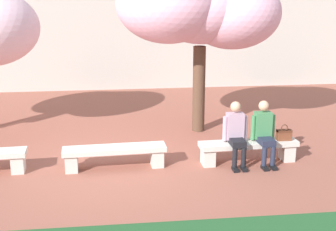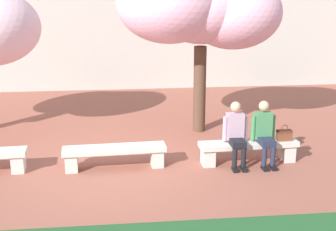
# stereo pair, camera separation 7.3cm
# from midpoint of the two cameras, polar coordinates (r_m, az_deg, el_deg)

# --- Properties ---
(ground_plane) EXTENTS (100.00, 100.00, 0.00)m
(ground_plane) POSITION_cam_midpoint_polar(r_m,az_deg,el_deg) (9.46, -6.68, -6.38)
(ground_plane) COLOR #8E5142
(stone_bench_near_west) EXTENTS (2.05, 0.52, 0.45)m
(stone_bench_near_west) POSITION_cam_midpoint_polar(r_m,az_deg,el_deg) (9.35, -6.74, -4.62)
(stone_bench_near_west) COLOR beige
(stone_bench_near_west) RESTS_ON ground
(stone_bench_center) EXTENTS (2.05, 0.52, 0.45)m
(stone_bench_center) POSITION_cam_midpoint_polar(r_m,az_deg,el_deg) (9.72, 9.55, -3.93)
(stone_bench_center) COLOR beige
(stone_bench_center) RESTS_ON ground
(person_seated_left) EXTENTS (0.51, 0.68, 1.29)m
(person_seated_left) POSITION_cam_midpoint_polar(r_m,az_deg,el_deg) (9.47, 8.07, -1.91)
(person_seated_left) COLOR black
(person_seated_left) RESTS_ON ground
(person_seated_right) EXTENTS (0.51, 0.70, 1.29)m
(person_seated_right) POSITION_cam_midpoint_polar(r_m,az_deg,el_deg) (9.63, 11.43, -1.77)
(person_seated_right) COLOR black
(person_seated_right) RESTS_ON ground
(handbag) EXTENTS (0.30, 0.15, 0.34)m
(handbag) POSITION_cam_midpoint_polar(r_m,az_deg,el_deg) (9.86, 13.76, -2.23)
(handbag) COLOR brown
(handbag) RESTS_ON stone_bench_center
(cherry_tree_main) EXTENTS (3.89, 2.49, 4.02)m
(cherry_tree_main) POSITION_cam_midpoint_polar(r_m,az_deg,el_deg) (11.12, 3.58, 12.87)
(cherry_tree_main) COLOR #513828
(cherry_tree_main) RESTS_ON ground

